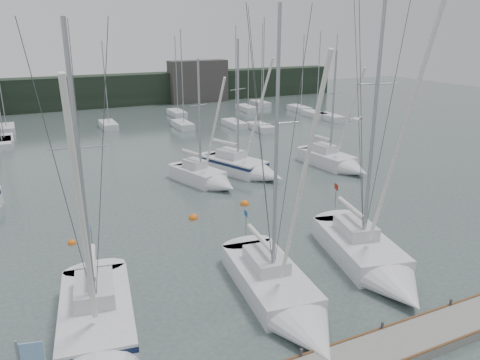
# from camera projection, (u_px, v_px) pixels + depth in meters

# --- Properties ---
(ground) EXTENTS (160.00, 160.00, 0.00)m
(ground) POSITION_uv_depth(u_px,v_px,m) (290.00, 300.00, 22.38)
(ground) COLOR #42504D
(ground) RESTS_ON ground
(dock) EXTENTS (24.00, 2.00, 0.40)m
(dock) POSITION_uv_depth(u_px,v_px,m) (358.00, 360.00, 18.03)
(dock) COLOR slate
(dock) RESTS_ON ground
(far_treeline) EXTENTS (90.00, 4.00, 5.00)m
(far_treeline) POSITION_uv_depth(u_px,v_px,m) (88.00, 92.00, 74.75)
(far_treeline) COLOR black
(far_treeline) RESTS_ON ground
(far_building_right) EXTENTS (10.00, 3.00, 7.00)m
(far_building_right) POSITION_uv_depth(u_px,v_px,m) (198.00, 81.00, 80.09)
(far_building_right) COLOR #3D3A38
(far_building_right) RESTS_ON ground
(mast_forest) EXTENTS (59.05, 26.24, 14.74)m
(mast_forest) POSITION_uv_depth(u_px,v_px,m) (79.00, 129.00, 57.24)
(mast_forest) COLOR silver
(mast_forest) RESTS_ON ground
(sailboat_near_left) EXTENTS (4.34, 9.97, 13.81)m
(sailboat_near_left) POSITION_uv_depth(u_px,v_px,m) (98.00, 341.00, 18.47)
(sailboat_near_left) COLOR silver
(sailboat_near_left) RESTS_ON ground
(sailboat_near_center) EXTENTS (3.96, 9.96, 14.40)m
(sailboat_near_center) POSITION_uv_depth(u_px,v_px,m) (287.00, 302.00, 21.25)
(sailboat_near_center) COLOR silver
(sailboat_near_center) RESTS_ON ground
(sailboat_near_right) EXTENTS (5.05, 9.90, 16.49)m
(sailboat_near_right) POSITION_uv_depth(u_px,v_px,m) (376.00, 264.00, 24.56)
(sailboat_near_right) COLOR silver
(sailboat_near_right) RESTS_ON ground
(sailboat_mid_c) EXTENTS (4.29, 7.01, 10.81)m
(sailboat_mid_c) POSITION_uv_depth(u_px,v_px,m) (208.00, 179.00, 38.30)
(sailboat_mid_c) COLOR silver
(sailboat_mid_c) RESTS_ON ground
(sailboat_mid_d) EXTENTS (5.63, 8.69, 12.37)m
(sailboat_mid_d) POSITION_uv_depth(u_px,v_px,m) (247.00, 168.00, 40.92)
(sailboat_mid_d) COLOR silver
(sailboat_mid_d) RESTS_ON ground
(sailboat_mid_e) EXTENTS (3.36, 8.02, 11.28)m
(sailboat_mid_e) POSITION_uv_depth(u_px,v_px,m) (338.00, 163.00, 42.69)
(sailboat_mid_e) COLOR silver
(sailboat_mid_e) RESTS_ON ground
(buoy_a) EXTENTS (0.65, 0.65, 0.65)m
(buoy_a) POSITION_uv_depth(u_px,v_px,m) (193.00, 218.00, 31.84)
(buoy_a) COLOR orange
(buoy_a) RESTS_ON ground
(buoy_b) EXTENTS (0.65, 0.65, 0.65)m
(buoy_b) POSITION_uv_depth(u_px,v_px,m) (245.00, 204.00, 34.34)
(buoy_b) COLOR orange
(buoy_b) RESTS_ON ground
(buoy_c) EXTENTS (0.50, 0.50, 0.50)m
(buoy_c) POSITION_uv_depth(u_px,v_px,m) (72.00, 243.00, 28.18)
(buoy_c) COLOR orange
(buoy_c) RESTS_ON ground
(seagull) EXTENTS (0.92, 0.45, 0.18)m
(seagull) POSITION_uv_depth(u_px,v_px,m) (355.00, 119.00, 20.19)
(seagull) COLOR white
(seagull) RESTS_ON ground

